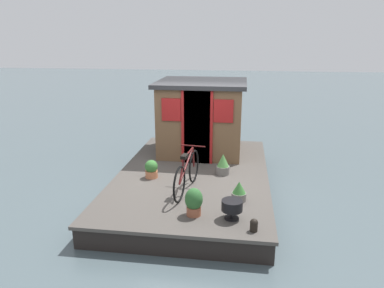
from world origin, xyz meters
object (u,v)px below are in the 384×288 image
mooring_bollard (254,225)px  potted_plant_fern (239,192)px  bicycle (187,173)px  charcoal_grill (232,206)px  potted_plant_lavender (194,202)px  potted_plant_geranium (223,165)px  houseboat_cabin (202,117)px  potted_plant_sage (151,169)px

mooring_bollard → potted_plant_fern: bearing=13.1°
bicycle → charcoal_grill: 1.34m
potted_plant_fern → potted_plant_lavender: potted_plant_lavender is taller
bicycle → charcoal_grill: size_ratio=4.72×
potted_plant_geranium → potted_plant_fern: (-1.28, -0.36, -0.04)m
houseboat_cabin → potted_plant_lavender: (-3.49, -0.28, -0.67)m
potted_plant_geranium → potted_plant_lavender: size_ratio=0.95×
potted_plant_sage → charcoal_grill: 2.34m
potted_plant_lavender → potted_plant_fern: bearing=-47.4°
potted_plant_lavender → bicycle: bearing=15.2°
houseboat_cabin → bicycle: houseboat_cabin is taller
charcoal_grill → houseboat_cabin: bearing=14.4°
potted_plant_lavender → charcoal_grill: size_ratio=1.38×
potted_plant_sage → mooring_bollard: 2.83m
potted_plant_sage → mooring_bollard: size_ratio=1.87×
potted_plant_sage → potted_plant_lavender: bearing=-144.2°
bicycle → potted_plant_sage: bicycle is taller
potted_plant_geranium → charcoal_grill: (-1.98, -0.26, 0.01)m
bicycle → potted_plant_sage: (0.58, 0.85, -0.18)m
potted_plant_lavender → potted_plant_geranium: bearing=-10.6°
bicycle → potted_plant_geranium: (0.99, -0.62, -0.16)m
potted_plant_sage → potted_plant_fern: bearing=-115.2°
charcoal_grill → potted_plant_fern: bearing=-8.2°
houseboat_cabin → potted_plant_sage: (-1.95, 0.83, -0.73)m
houseboat_cabin → potted_plant_lavender: size_ratio=4.57×
potted_plant_geranium → potted_plant_sage: size_ratio=1.18×
potted_plant_geranium → charcoal_grill: bearing=-172.4°
bicycle → mooring_bollard: (-1.34, -1.23, -0.27)m
bicycle → houseboat_cabin: bearing=0.5°
potted_plant_fern → bicycle: bearing=73.9°
potted_plant_geranium → charcoal_grill: size_ratio=1.31×
potted_plant_geranium → potted_plant_sage: (-0.41, 1.47, -0.03)m
potted_plant_geranium → mooring_bollard: size_ratio=2.22×
bicycle → charcoal_grill: bicycle is taller
charcoal_grill → mooring_bollard: bearing=-135.2°
potted_plant_sage → potted_plant_fern: 2.03m
charcoal_grill → mooring_bollard: (-0.35, -0.35, -0.12)m
mooring_bollard → potted_plant_geranium: bearing=14.7°
potted_plant_geranium → mooring_bollard: 2.41m
potted_plant_geranium → potted_plant_lavender: (-1.94, 0.36, 0.03)m
houseboat_cabin → potted_plant_geranium: houseboat_cabin is taller
bicycle → potted_plant_lavender: bearing=-164.8°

